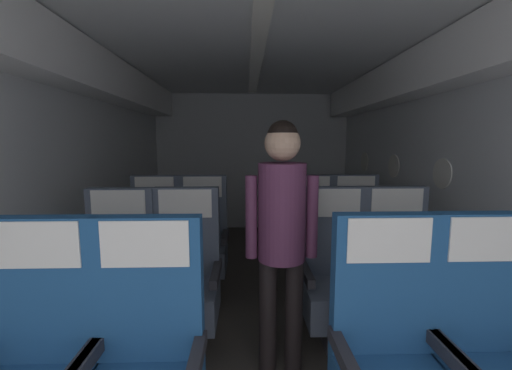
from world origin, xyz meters
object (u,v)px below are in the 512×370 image
at_px(seat_a_right_window, 392,367).
at_px(seat_c_left_window, 154,244).
at_px(seat_b_left_window, 118,284).
at_px(seat_c_right_aisle, 357,242).
at_px(seat_b_left_aisle, 185,282).
at_px(seat_b_right_aisle, 399,279).
at_px(seat_b_right_window, 335,280).
at_px(flight_attendant, 282,224).
at_px(seat_c_left_aisle, 202,243).
at_px(seat_a_right_aisle, 494,365).
at_px(seat_c_right_window, 311,242).

relative_size(seat_a_right_window, seat_c_left_window, 1.00).
xyz_separation_m(seat_b_left_window, seat_c_right_aisle, (1.96, 0.89, 0.00)).
height_order(seat_b_left_aisle, seat_b_right_aisle, same).
relative_size(seat_b_left_window, seat_c_right_aisle, 1.00).
relative_size(seat_b_right_window, flight_attendant, 0.72).
bearing_deg(seat_b_right_aisle, seat_b_left_aisle, 179.84).
bearing_deg(seat_b_right_window, flight_attendant, -146.04).
xyz_separation_m(seat_b_right_aisle, seat_c_left_aisle, (-1.50, 0.87, 0.00)).
relative_size(seat_b_right_window, seat_c_right_aisle, 1.00).
height_order(seat_b_left_window, flight_attendant, flight_attendant).
height_order(seat_c_left_aisle, seat_c_right_aisle, same).
bearing_deg(seat_c_left_aisle, flight_attendant, -61.22).
bearing_deg(seat_c_left_window, seat_c_right_aisle, 0.26).
bearing_deg(seat_c_left_aisle, seat_b_right_aisle, -30.09).
distance_m(seat_a_right_aisle, flight_attendant, 1.16).
bearing_deg(flight_attendant, seat_a_right_window, -43.65).
xyz_separation_m(seat_a_right_aisle, seat_c_left_window, (-1.96, 1.75, 0.00)).
relative_size(seat_b_left_aisle, seat_b_right_window, 1.00).
height_order(seat_c_left_window, seat_c_right_aisle, same).
distance_m(seat_a_right_window, seat_c_left_aisle, 2.04).
relative_size(seat_b_left_aisle, seat_c_right_window, 1.00).
xyz_separation_m(seat_a_right_window, seat_c_left_aisle, (-1.04, 1.75, 0.00)).
relative_size(seat_a_right_window, seat_b_right_window, 1.00).
bearing_deg(seat_c_left_aisle, seat_a_right_aisle, -49.49).
distance_m(seat_a_right_aisle, seat_c_right_aisle, 1.76).
distance_m(seat_a_right_window, flight_attendant, 0.88).
bearing_deg(seat_b_left_aisle, seat_a_right_aisle, -30.58).
distance_m(seat_b_left_aisle, flight_attendant, 0.85).
bearing_deg(seat_b_right_aisle, seat_c_left_window, 156.17).
relative_size(seat_b_right_window, seat_c_right_window, 1.00).
xyz_separation_m(seat_b_right_aisle, seat_c_left_window, (-1.96, 0.86, 0.00)).
bearing_deg(seat_a_right_window, seat_c_left_window, 130.63).
bearing_deg(seat_c_right_window, seat_b_left_aisle, -140.92).
relative_size(seat_a_right_window, seat_c_left_aisle, 1.00).
distance_m(seat_c_left_window, seat_c_right_window, 1.51).
distance_m(seat_c_right_window, flight_attendant, 1.31).
relative_size(seat_a_right_window, flight_attendant, 0.72).
distance_m(seat_a_right_window, seat_b_right_aisle, 1.00).
distance_m(seat_a_right_window, seat_b_right_window, 0.89).
bearing_deg(seat_a_right_aisle, seat_a_right_window, -179.55).
height_order(seat_b_left_aisle, seat_c_right_window, same).
height_order(seat_b_right_aisle, flight_attendant, flight_attendant).
xyz_separation_m(seat_c_left_window, flight_attendant, (1.09, -1.15, 0.48)).
height_order(seat_a_right_window, seat_c_left_aisle, same).
bearing_deg(seat_c_left_aisle, seat_c_left_window, -179.60).
bearing_deg(flight_attendant, seat_c_left_aisle, 130.91).
xyz_separation_m(seat_c_left_aisle, seat_c_right_window, (1.05, -0.00, 0.00)).
xyz_separation_m(seat_a_right_aisle, seat_c_left_aisle, (-1.50, 1.75, 0.00)).
xyz_separation_m(seat_b_right_window, seat_c_right_aisle, (0.46, 0.87, 0.00)).
bearing_deg(seat_c_right_aisle, seat_b_right_window, -117.48).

